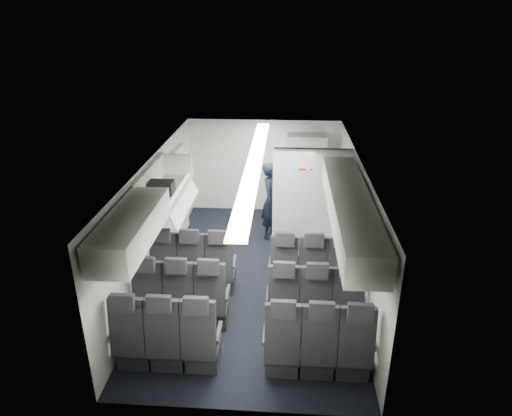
# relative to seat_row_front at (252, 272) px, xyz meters

# --- Properties ---
(cabin_shell) EXTENTS (3.41, 6.01, 2.16)m
(cabin_shell) POSITION_rel_seat_row_front_xyz_m (0.00, 0.53, 0.72)
(cabin_shell) COLOR black
(cabin_shell) RESTS_ON ground
(seat_row_front) EXTENTS (3.33, 0.56, 1.24)m
(seat_row_front) POSITION_rel_seat_row_front_xyz_m (0.00, 0.00, 0.00)
(seat_row_front) COLOR #252528
(seat_row_front) RESTS_ON cabin_shell
(seat_row_mid) EXTENTS (3.33, 0.56, 1.24)m
(seat_row_mid) POSITION_rel_seat_row_front_xyz_m (0.00, -0.90, 0.00)
(seat_row_mid) COLOR #252528
(seat_row_mid) RESTS_ON cabin_shell
(seat_row_rear) EXTENTS (3.33, 0.56, 1.24)m
(seat_row_rear) POSITION_rel_seat_row_front_xyz_m (0.00, -1.80, 0.00)
(seat_row_rear) COLOR #252528
(seat_row_rear) RESTS_ON cabin_shell
(overhead_bin_left_rear) EXTENTS (0.53, 1.80, 0.40)m
(overhead_bin_left_rear) POSITION_rel_seat_row_front_xyz_m (-1.40, -1.47, 1.46)
(overhead_bin_left_rear) COLOR silver
(overhead_bin_left_rear) RESTS_ON cabin_shell
(overhead_bin_left_front_open) EXTENTS (0.64, 1.70, 0.72)m
(overhead_bin_left_front_open) POSITION_rel_seat_row_front_xyz_m (-1.44, 0.28, 1.33)
(overhead_bin_left_front_open) COLOR #9E9E93
(overhead_bin_left_front_open) RESTS_ON cabin_shell
(overhead_bin_right_rear) EXTENTS (0.53, 1.80, 0.40)m
(overhead_bin_right_rear) POSITION_rel_seat_row_front_xyz_m (1.40, -1.47, 1.46)
(overhead_bin_right_rear) COLOR silver
(overhead_bin_right_rear) RESTS_ON cabin_shell
(overhead_bin_right_front) EXTENTS (0.53, 1.70, 0.40)m
(overhead_bin_right_front) POSITION_rel_seat_row_front_xyz_m (1.40, 0.28, 1.46)
(overhead_bin_right_front) COLOR silver
(overhead_bin_right_front) RESTS_ON cabin_shell
(bulkhead_partition) EXTENTS (1.40, 0.15, 2.13)m
(bulkhead_partition) POSITION_rel_seat_row_front_xyz_m (0.98, 1.33, 0.67)
(bulkhead_partition) COLOR silver
(bulkhead_partition) RESTS_ON cabin_shell
(galley_unit) EXTENTS (0.85, 0.52, 1.90)m
(galley_unit) POSITION_rel_seat_row_front_xyz_m (0.95, 3.25, 0.55)
(galley_unit) COLOR #939399
(galley_unit) RESTS_ON cabin_shell
(boarding_door) EXTENTS (0.12, 1.27, 1.86)m
(boarding_door) POSITION_rel_seat_row_front_xyz_m (-1.64, 2.09, 0.55)
(boarding_door) COLOR silver
(boarding_door) RESTS_ON cabin_shell
(flight_attendant) EXTENTS (0.54, 0.67, 1.61)m
(flight_attendant) POSITION_rel_seat_row_front_xyz_m (0.24, 2.15, 0.40)
(flight_attendant) COLOR black
(flight_attendant) RESTS_ON ground
(carry_on_bag) EXTENTS (0.38, 0.27, 0.23)m
(carry_on_bag) POSITION_rel_seat_row_front_xyz_m (-1.43, 0.09, 1.40)
(carry_on_bag) COLOR black
(carry_on_bag) RESTS_ON overhead_bin_left_front_open
(papers) EXTENTS (0.16, 0.11, 0.13)m
(papers) POSITION_rel_seat_row_front_xyz_m (0.43, 2.10, 0.67)
(papers) COLOR white
(papers) RESTS_ON flight_attendant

